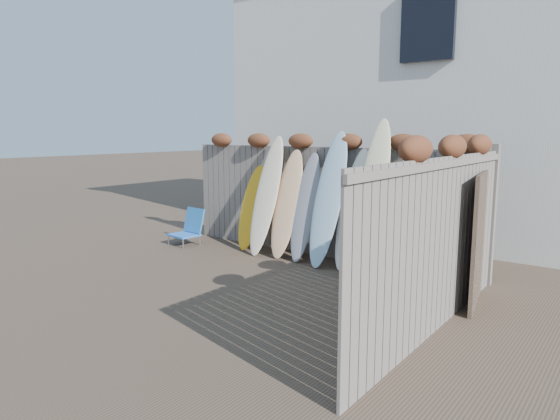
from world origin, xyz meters
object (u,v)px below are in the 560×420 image
Objects in this scene: wooden_crate at (413,285)px; lattice_panel at (478,240)px; beach_chair at (189,228)px; surfboard_0 at (252,208)px.

lattice_panel is at bearing 45.46° from wooden_crate.
beach_chair is 1.46m from surfboard_0.
beach_chair is 0.41× the size of lattice_panel.
lattice_panel is (0.61, 0.62, 0.57)m from wooden_crate.
surfboard_0 reaches higher than beach_chair.
lattice_panel is (5.73, -0.22, 0.54)m from beach_chair.
lattice_panel reaches higher than surfboard_0.
beach_chair is 5.76m from lattice_panel.
lattice_panel is at bearing -4.84° from surfboard_0.
beach_chair is at bearing 170.60° from wooden_crate.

